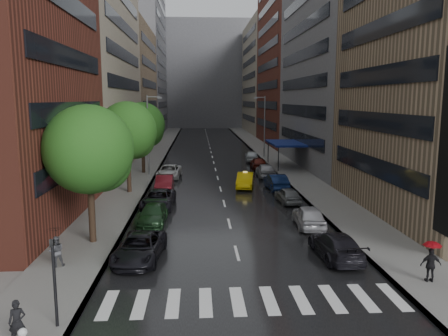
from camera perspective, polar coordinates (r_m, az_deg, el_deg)
The scene contains 21 objects.
ground at distance 21.75m, azimuth 2.66°, elevation -14.65°, with size 220.00×220.00×0.00m, color gray.
road at distance 70.38m, azimuth -1.65°, elevation 1.89°, with size 14.00×140.00×0.01m, color black.
sidewalk_left at distance 70.67m, azimuth -8.97°, elevation 1.87°, with size 4.00×140.00×0.15m, color gray.
sidewalk_right at distance 71.22m, azimuth 5.61°, elevation 1.99°, with size 4.00×140.00×0.15m, color gray.
crosswalk at distance 19.97m, azimuth 3.89°, elevation -16.89°, with size 13.15×2.80×0.01m.
buildings_left at distance 79.97m, azimuth -13.06°, elevation 14.00°, with size 8.00×108.00×38.00m.
buildings_right at distance 78.67m, azimuth 9.44°, elevation 13.49°, with size 8.05×109.10×36.00m.
building_far at distance 138.02m, azimuth -2.60°, elevation 12.02°, with size 40.00×14.00×32.00m, color slate.
tree_near at distance 26.92m, azimuth -17.25°, elevation 2.30°, with size 5.29×5.29×8.44m.
tree_mid at distance 41.03m, azimuth -12.50°, elevation 4.76°, with size 5.35×5.35×8.53m.
tree_far at distance 51.79m, azimuth -10.62°, elevation 5.55°, with size 5.26×5.26×8.38m.
taxi at distance 43.38m, azimuth 2.78°, elevation -1.60°, with size 1.57×4.51×1.49m, color #DAB60B.
parked_cars_left at distance 36.76m, azimuth -8.42°, elevation -3.67°, with size 2.82×30.55×1.50m.
parked_cars_right at distance 42.99m, azimuth 6.76°, elevation -1.74°, with size 2.20×42.72×1.60m.
ped_bag_walker at distance 17.88m, azimuth -25.35°, elevation -17.82°, with size 0.68×0.50×1.59m.
ped_black_umbrella at distance 24.35m, azimuth -21.11°, elevation -9.15°, with size 0.96×0.98×2.09m.
ped_red_umbrella at distance 23.13m, azimuth 25.46°, elevation -10.54°, with size 1.00×0.82×2.01m.
traffic_light at distance 17.99m, azimuth -21.30°, elevation -12.81°, with size 0.18×0.15×3.45m.
street_lamp_left at distance 50.26m, azimuth -9.81°, elevation 4.50°, with size 1.74×0.22×9.00m.
street_lamp_right at distance 65.67m, azimuth 5.25°, elevation 5.62°, with size 1.74×0.22×9.00m.
awning at distance 56.21m, azimuth 8.03°, elevation 3.21°, with size 4.00×8.00×3.12m.
Camera 1 is at (-2.17, -19.81, 8.73)m, focal length 35.00 mm.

